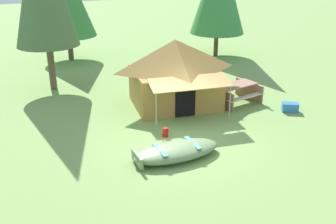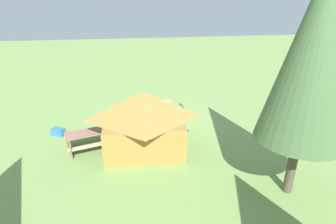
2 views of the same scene
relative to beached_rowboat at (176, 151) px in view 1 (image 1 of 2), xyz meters
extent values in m
plane|color=#789C51|center=(0.60, 1.03, -0.21)|extent=(80.00, 80.00, 0.00)
ellipsoid|color=#698555|center=(0.01, 0.00, -0.01)|extent=(2.75, 1.37, 0.41)
ellipsoid|color=#252E1D|center=(0.01, 0.00, 0.02)|extent=(2.52, 1.21, 0.15)
cube|color=#4CA9A2|center=(0.54, 0.04, 0.16)|extent=(0.21, 0.89, 0.04)
cube|color=#4CA9A2|center=(-0.52, -0.04, 0.16)|extent=(0.21, 0.89, 0.04)
cube|color=#698555|center=(-1.21, -0.10, 0.01)|extent=(0.14, 0.75, 0.31)
cube|color=#A77B3A|center=(1.52, 4.03, 0.51)|extent=(3.34, 2.84, 1.44)
pyramid|color=#A77B3A|center=(1.52, 4.03, 1.81)|extent=(3.61, 3.07, 1.17)
cube|color=black|center=(1.42, 2.72, 0.39)|extent=(0.76, 0.09, 1.15)
cube|color=tan|center=(1.38, 2.22, 1.27)|extent=(2.91, 1.22, 0.22)
cylinder|color=gray|center=(2.67, 1.69, 0.47)|extent=(0.04, 0.04, 1.36)
cylinder|color=gray|center=(0.03, 1.89, 0.47)|extent=(0.04, 0.04, 1.36)
cube|color=#986D58|center=(3.86, 3.42, 0.53)|extent=(1.94, 1.23, 0.04)
cube|color=beige|center=(3.70, 4.02, 0.21)|extent=(1.80, 0.70, 0.04)
cube|color=beige|center=(4.01, 2.82, 0.21)|extent=(1.80, 0.70, 0.04)
cube|color=#986D58|center=(4.63, 3.62, 0.15)|extent=(0.44, 1.47, 0.72)
cube|color=#986D58|center=(3.09, 3.22, 0.15)|extent=(0.44, 1.47, 0.72)
cube|color=#3272B7|center=(5.37, 1.85, -0.04)|extent=(0.69, 0.60, 0.34)
cylinder|color=red|center=(0.19, 1.43, -0.06)|extent=(0.24, 0.24, 0.30)
cylinder|color=brown|center=(6.61, 10.56, 0.46)|extent=(0.25, 0.25, 1.35)
cylinder|color=brown|center=(-1.42, 12.58, 0.46)|extent=(0.29, 0.29, 1.35)
cylinder|color=brown|center=(-2.81, 7.70, 0.77)|extent=(0.29, 0.29, 1.96)
camera|label=1|loc=(-3.73, -9.43, 5.40)|focal=41.66mm
camera|label=2|loc=(2.51, 13.97, 5.50)|focal=28.27mm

